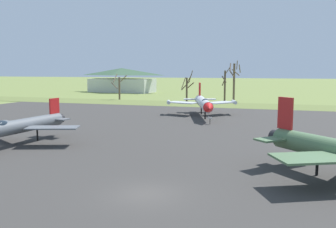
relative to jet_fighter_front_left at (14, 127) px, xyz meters
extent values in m
plane|color=olive|center=(16.96, -8.85, -1.99)|extent=(600.00, 600.00, 0.00)
cube|color=#383533|center=(16.96, 10.04, -1.97)|extent=(100.71, 62.96, 0.05)
cube|color=#5F6C36|center=(16.96, 47.52, -1.96)|extent=(160.71, 12.00, 0.06)
cylinder|color=#565B60|center=(0.04, 0.46, -0.03)|extent=(2.45, 11.92, 1.37)
cylinder|color=black|center=(0.61, 6.64, -0.03)|extent=(1.02, 0.84, 0.96)
ellipsoid|color=#19232D|center=(-0.15, -1.58, 0.34)|extent=(1.03, 1.93, 0.97)
cube|color=#565B60|center=(-2.98, 2.08, -0.13)|extent=(5.33, 4.24, 0.13)
cube|color=#565B60|center=(3.31, 1.50, -0.13)|extent=(5.35, 3.57, 0.13)
cube|color=red|center=(0.54, 5.85, 1.50)|extent=(0.30, 1.49, 1.70)
cube|color=#565B60|center=(-0.48, 5.82, 0.07)|extent=(1.58, 1.41, 0.13)
cube|color=#565B60|center=(1.53, 5.64, 0.07)|extent=(1.58, 1.41, 0.13)
cylinder|color=black|center=(0.28, 3.06, -1.35)|extent=(0.18, 0.18, 1.28)
cylinder|color=black|center=(24.32, 1.25, 0.17)|extent=(1.33, 1.33, 1.06)
cube|color=#4C6B47|center=(26.39, -4.90, 0.06)|extent=(5.13, 4.41, 0.14)
cube|color=#B21E1E|center=(24.89, 0.69, 2.16)|extent=(1.14, 1.13, 2.47)
cube|color=#4C6B47|center=(23.98, -0.53, 0.28)|extent=(2.69, 2.70, 0.14)
cube|color=#4C6B47|center=(26.10, 1.62, 0.28)|extent=(2.69, 2.70, 0.14)
cylinder|color=black|center=(27.14, -1.53, -1.29)|extent=(0.20, 0.20, 1.41)
cylinder|color=silver|center=(12.73, 27.76, 0.23)|extent=(5.60, 13.25, 1.55)
cone|color=red|center=(15.07, 20.52, 0.23)|extent=(1.91, 2.15, 1.42)
cylinder|color=black|center=(10.57, 34.44, 0.23)|extent=(1.29, 1.14, 1.08)
ellipsoid|color=#19232D|center=(13.55, 25.21, 0.65)|extent=(1.03, 1.93, 0.97)
cube|color=silver|center=(9.11, 28.80, 0.11)|extent=(5.21, 3.73, 0.14)
cube|color=silver|center=(15.05, 30.72, 0.11)|extent=(4.94, 5.27, 0.14)
cylinder|color=silver|center=(6.63, 28.81, 0.11)|extent=(1.31, 2.54, 0.58)
cylinder|color=silver|center=(17.05, 32.18, 0.11)|extent=(1.31, 2.54, 0.58)
cube|color=red|center=(10.85, 33.56, 2.11)|extent=(0.72, 1.72, 2.22)
cube|color=silver|center=(9.42, 32.98, 0.34)|extent=(2.79, 2.13, 0.14)
cube|color=silver|center=(12.35, 33.93, 0.34)|extent=(2.79, 2.13, 0.14)
cylinder|color=black|center=(13.63, 24.95, -1.27)|extent=(0.21, 0.21, 1.45)
cylinder|color=black|center=(11.82, 30.57, -1.27)|extent=(0.21, 0.21, 1.45)
cylinder|color=black|center=(15.34, 19.91, -1.61)|extent=(0.08, 0.08, 0.76)
cube|color=white|center=(15.34, 19.91, -1.07)|extent=(0.57, 0.25, 0.35)
cylinder|color=brown|center=(-14.25, 54.35, 0.80)|extent=(0.46, 0.46, 5.59)
cylinder|color=brown|center=(-13.60, 55.52, 3.27)|extent=(2.54, 1.53, 1.87)
cylinder|color=brown|center=(-15.05, 53.12, 1.59)|extent=(2.65, 1.82, 1.68)
cylinder|color=brown|center=(-15.34, 54.34, 3.38)|extent=(0.22, 2.32, 2.10)
cylinder|color=brown|center=(3.28, 53.81, 0.80)|extent=(0.43, 0.43, 5.59)
cylinder|color=brown|center=(2.44, 54.06, 2.35)|extent=(0.71, 1.87, 2.68)
cylinder|color=brown|center=(4.13, 54.38, 4.05)|extent=(1.37, 1.91, 2.45)
cylinder|color=brown|center=(3.84, 54.80, 1.70)|extent=(2.21, 1.40, 1.71)
cylinder|color=brown|center=(3.68, 54.49, 3.25)|extent=(1.56, 1.01, 2.28)
cylinder|color=brown|center=(2.76, 54.69, 1.71)|extent=(1.99, 1.29, 2.24)
cylinder|color=brown|center=(11.82, 56.23, 1.63)|extent=(0.43, 0.43, 7.25)
cylinder|color=brown|center=(11.43, 56.44, 2.44)|extent=(0.68, 1.03, 1.46)
cylinder|color=brown|center=(12.18, 56.92, 5.04)|extent=(1.58, 0.93, 1.97)
cylinder|color=brown|center=(11.69, 55.73, 3.24)|extent=(1.24, 0.51, 1.64)
cylinder|color=brown|center=(14.02, 55.36, 2.43)|extent=(0.48, 0.48, 8.85)
cylinder|color=brown|center=(14.61, 55.49, 6.51)|extent=(0.46, 1.38, 2.06)
cylinder|color=brown|center=(13.56, 54.78, 4.58)|extent=(1.46, 1.23, 1.63)
cylinder|color=brown|center=(15.25, 55.37, 5.70)|extent=(0.22, 2.57, 1.84)
cylinder|color=brown|center=(14.46, 54.58, 4.83)|extent=(1.77, 1.11, 1.55)
cylinder|color=brown|center=(13.12, 55.30, 6.06)|extent=(0.38, 1.98, 1.85)
cube|color=beige|center=(-26.18, 81.84, 0.23)|extent=(21.66, 11.02, 4.44)
pyramid|color=#38563D|center=(-26.18, 81.84, 4.79)|extent=(22.74, 11.57, 2.34)
camera|label=1|loc=(24.58, -28.51, 5.52)|focal=38.78mm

